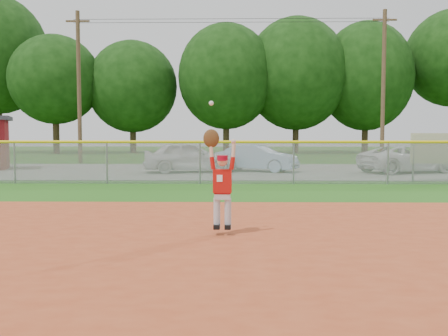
# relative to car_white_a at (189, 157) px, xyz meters

# --- Properties ---
(ground) EXTENTS (120.00, 120.00, 0.00)m
(ground) POSITION_rel_car_white_a_xyz_m (0.84, -14.95, -0.74)
(ground) COLOR #225713
(ground) RESTS_ON ground
(clay_infield) EXTENTS (24.00, 16.00, 0.04)m
(clay_infield) POSITION_rel_car_white_a_xyz_m (0.84, -17.95, -0.72)
(clay_infield) COLOR #A33D1D
(clay_infield) RESTS_ON ground
(parking_strip) EXTENTS (44.00, 10.00, 0.03)m
(parking_strip) POSITION_rel_car_white_a_xyz_m (0.84, 1.05, -0.72)
(parking_strip) COLOR slate
(parking_strip) RESTS_ON ground
(car_white_a) EXTENTS (4.39, 2.37, 1.42)m
(car_white_a) POSITION_rel_car_white_a_xyz_m (0.00, 0.00, 0.00)
(car_white_a) COLOR silver
(car_white_a) RESTS_ON parking_strip
(car_blue) EXTENTS (3.97, 2.70, 1.24)m
(car_blue) POSITION_rel_car_white_a_xyz_m (3.14, 0.58, -0.09)
(car_blue) COLOR #99BCE5
(car_blue) RESTS_ON parking_strip
(car_white_b) EXTENTS (4.88, 3.41, 1.24)m
(car_white_b) POSITION_rel_car_white_a_xyz_m (9.92, -0.00, -0.09)
(car_white_b) COLOR white
(car_white_b) RESTS_ON parking_strip
(sponsor_sign) EXTENTS (2.04, 0.17, 1.81)m
(sponsor_sign) POSITION_rel_car_white_a_xyz_m (9.63, -3.99, 0.46)
(sponsor_sign) COLOR gray
(sponsor_sign) RESTS_ON ground
(outfield_fence) EXTENTS (40.06, 0.10, 1.55)m
(outfield_fence) POSITION_rel_car_white_a_xyz_m (0.84, -4.95, 0.14)
(outfield_fence) COLOR gray
(outfield_fence) RESTS_ON ground
(power_lines) EXTENTS (19.40, 0.24, 9.00)m
(power_lines) POSITION_rel_car_white_a_xyz_m (1.84, 7.05, 3.94)
(power_lines) COLOR #4C3823
(power_lines) RESTS_ON ground
(tree_line) EXTENTS (62.37, 13.00, 14.43)m
(tree_line) POSITION_rel_car_white_a_xyz_m (1.80, 22.95, 6.79)
(tree_line) COLOR #422D1C
(tree_line) RESTS_ON ground
(ballplayer) EXTENTS (0.57, 0.25, 2.22)m
(ballplayer) POSITION_rel_car_white_a_xyz_m (1.81, -14.04, 0.26)
(ballplayer) COLOR silver
(ballplayer) RESTS_ON ground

